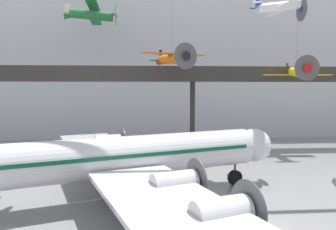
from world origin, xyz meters
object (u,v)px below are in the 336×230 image
object	(u,v)px
suspended_plane_orange_highwing	(172,58)
suspended_plane_green_biplane	(92,15)
suspended_plane_yellow_lowwing	(296,72)
airliner_silver_main	(109,159)
suspended_plane_white_twin	(279,7)
info_sign_pedestal	(258,201)

from	to	relation	value
suspended_plane_orange_highwing	suspended_plane_green_biplane	bearing A→B (deg)	-143.30
suspended_plane_yellow_lowwing	airliner_silver_main	bearing A→B (deg)	-48.20
suspended_plane_green_biplane	airliner_silver_main	bearing A→B (deg)	-81.58
suspended_plane_yellow_lowwing	suspended_plane_white_twin	bearing A→B (deg)	-30.73
airliner_silver_main	info_sign_pedestal	xyz separation A→B (m)	(10.54, -1.56, -2.83)
suspended_plane_yellow_lowwing	info_sign_pedestal	xyz separation A→B (m)	(-11.64, -19.17, -9.92)
info_sign_pedestal	suspended_plane_orange_highwing	bearing A→B (deg)	107.26
suspended_plane_orange_highwing	info_sign_pedestal	distance (m)	22.73
airliner_silver_main	info_sign_pedestal	bearing A→B (deg)	-27.98
airliner_silver_main	suspended_plane_orange_highwing	size ratio (longest dim) A/B	2.78
airliner_silver_main	suspended_plane_green_biplane	distance (m)	28.26
info_sign_pedestal	suspended_plane_white_twin	bearing A→B (deg)	65.87
suspended_plane_white_twin	suspended_plane_orange_highwing	xyz separation A→B (m)	(-9.55, 9.54, -4.17)
suspended_plane_white_twin	suspended_plane_green_biplane	xyz separation A→B (m)	(-20.23, 15.45, 2.25)
suspended_plane_white_twin	suspended_plane_green_biplane	world-z (taller)	suspended_plane_green_biplane
info_sign_pedestal	airliner_silver_main	bearing A→B (deg)	175.66
suspended_plane_yellow_lowwing	info_sign_pedestal	bearing A→B (deg)	-27.91
suspended_plane_white_twin	suspended_plane_green_biplane	distance (m)	25.56
suspended_plane_green_biplane	suspended_plane_yellow_lowwing	size ratio (longest dim) A/B	0.68
airliner_silver_main	suspended_plane_yellow_lowwing	distance (m)	29.19
info_sign_pedestal	suspended_plane_green_biplane	bearing A→B (deg)	125.33
suspended_plane_orange_highwing	suspended_plane_yellow_lowwing	xyz separation A→B (m)	(16.10, 0.14, -1.68)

